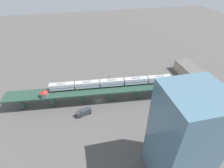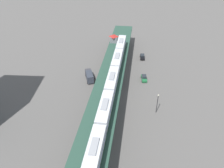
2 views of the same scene
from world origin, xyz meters
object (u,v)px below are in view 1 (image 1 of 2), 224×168
(street_car_black, at_px, (48,92))
(street_lamp, at_px, (109,78))
(street_car_green, at_px, (79,89))
(subway_train, at_px, (112,82))
(office_tower, at_px, (182,140))
(delivery_truck, at_px, (84,112))
(signal_hut, at_px, (44,94))
(warehouse_building, at_px, (192,74))

(street_car_black, bearing_deg, street_lamp, 93.41)
(street_car_green, bearing_deg, subway_train, 56.56)
(office_tower, bearing_deg, street_lamp, -169.84)
(street_lamp, bearing_deg, delivery_truck, -36.69)
(subway_train, relative_size, office_tower, 1.73)
(signal_hut, distance_m, office_tower, 62.93)
(street_car_black, distance_m, office_tower, 74.15)
(signal_hut, distance_m, street_car_green, 22.29)
(delivery_truck, xyz_separation_m, street_lamp, (-23.06, 17.18, 2.35))
(street_car_green, relative_size, street_lamp, 0.65)
(street_car_black, height_order, delivery_truck, delivery_truck)
(street_car_black, height_order, office_tower, office_tower)
(street_car_green, height_order, street_lamp, street_lamp)
(signal_hut, bearing_deg, street_car_black, -176.41)
(subway_train, xyz_separation_m, street_lamp, (-13.68, 1.23, -6.31))
(signal_hut, bearing_deg, warehouse_building, 95.63)
(street_car_black, bearing_deg, subway_train, 71.31)
(street_car_black, relative_size, delivery_truck, 0.59)
(street_car_green, distance_m, warehouse_building, 70.16)
(signal_hut, distance_m, street_car_black, 15.34)
(street_car_black, xyz_separation_m, street_lamp, (-2.11, 35.41, 3.17))
(subway_train, xyz_separation_m, delivery_truck, (9.39, -15.96, -8.65))
(signal_hut, xyz_separation_m, street_car_black, (-12.58, -0.79, -8.73))
(signal_hut, distance_m, street_lamp, 38.02)
(delivery_truck, relative_size, office_tower, 0.21)
(subway_train, xyz_separation_m, signal_hut, (1.01, -33.40, -0.74))
(subway_train, relative_size, street_car_green, 13.89)
(street_car_green, xyz_separation_m, street_car_black, (-0.42, -17.30, 0.00))
(street_lamp, relative_size, office_tower, 0.19)
(warehouse_building, xyz_separation_m, office_tower, (51.72, -41.53, 14.59))
(street_lamp, distance_m, warehouse_building, 52.28)
(street_car_green, bearing_deg, delivery_truck, 2.60)
(street_car_green, xyz_separation_m, warehouse_building, (3.64, 70.02, 2.47))
(delivery_truck, relative_size, street_lamp, 1.09)
(subway_train, height_order, office_tower, office_tower)
(delivery_truck, relative_size, warehouse_building, 0.26)
(subway_train, height_order, signal_hut, subway_train)
(office_tower, bearing_deg, street_car_green, -152.77)
(street_car_black, xyz_separation_m, warehouse_building, (4.06, 87.32, 2.47))
(subway_train, distance_m, warehouse_building, 54.12)
(street_car_black, xyz_separation_m, delivery_truck, (20.95, 18.23, 0.82))
(delivery_truck, bearing_deg, subway_train, 120.47)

